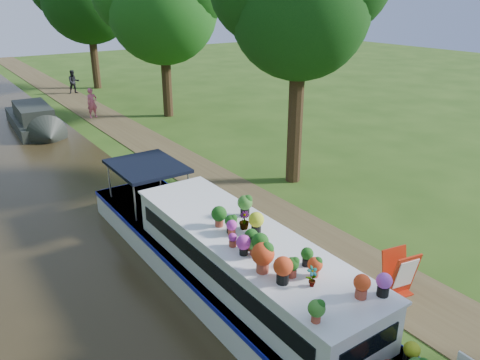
% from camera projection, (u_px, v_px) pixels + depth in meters
% --- Properties ---
extents(ground, '(100.00, 100.00, 0.00)m').
position_uv_depth(ground, '(261.00, 238.00, 13.78)').
color(ground, '#244310').
rests_on(ground, ground).
extents(canal_water, '(10.00, 100.00, 0.02)m').
position_uv_depth(canal_water, '(50.00, 311.00, 10.60)').
color(canal_water, black).
rests_on(canal_water, ground).
extents(towpath, '(2.20, 100.00, 0.03)m').
position_uv_depth(towpath, '(292.00, 227.00, 14.41)').
color(towpath, '#43381F').
rests_on(towpath, ground).
extents(plant_boat, '(2.29, 13.52, 2.27)m').
position_uv_depth(plant_boat, '(246.00, 276.00, 10.43)').
color(plant_boat, white).
rests_on(plant_boat, canal_water).
extents(second_boat, '(2.26, 6.95, 1.33)m').
position_uv_depth(second_boat, '(34.00, 120.00, 24.60)').
color(second_boat, black).
rests_on(second_boat, canal_water).
extents(sandwich_board, '(0.74, 0.67, 1.12)m').
position_uv_depth(sandwich_board, '(400.00, 275.00, 11.04)').
color(sandwich_board, '#AA210C').
rests_on(sandwich_board, towpath).
extents(pedestrian_pink, '(0.67, 0.49, 1.69)m').
position_uv_depth(pedestrian_pink, '(92.00, 103.00, 26.83)').
color(pedestrian_pink, pink).
rests_on(pedestrian_pink, towpath).
extents(pedestrian_dark, '(0.84, 0.68, 1.66)m').
position_uv_depth(pedestrian_dark, '(74.00, 82.00, 33.35)').
color(pedestrian_dark, black).
rests_on(pedestrian_dark, towpath).
extents(verge_plant, '(0.39, 0.34, 0.40)m').
position_uv_depth(verge_plant, '(166.00, 184.00, 17.20)').
color(verge_plant, '#2C631D').
rests_on(verge_plant, ground).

